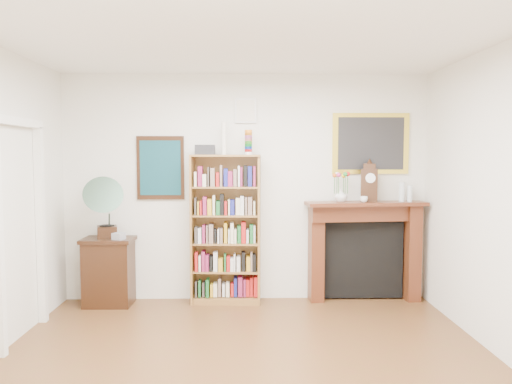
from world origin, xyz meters
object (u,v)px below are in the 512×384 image
flower_vase (341,195)px  bookshelf (226,221)px  side_cabinet (109,272)px  gramophone (103,204)px  bottle_right (410,193)px  mantel_clock (369,183)px  bottle_left (402,192)px  teacup (364,199)px  cd_stack (119,236)px  fireplace (364,242)px

flower_vase → bookshelf: bearing=179.5°
side_cabinet → gramophone: 0.83m
bookshelf → bottle_right: bookshelf is taller
mantel_clock → bottle_left: size_ratio=1.94×
flower_vase → teacup: (0.27, -0.05, -0.04)m
bookshelf → mantel_clock: 1.81m
bookshelf → cd_stack: bookshelf is taller
flower_vase → mantel_clock: bearing=3.9°
bookshelf → side_cabinet: size_ratio=2.56×
cd_stack → bottle_left: size_ratio=0.50×
gramophone → cd_stack: (0.18, -0.03, -0.38)m
fireplace → bottle_right: bottle_right is taller
flower_vase → bottle_left: bottle_left is taller
teacup → fireplace: bearing=72.0°
fireplace → flower_vase: (-0.31, -0.07, 0.58)m
bottle_left → bottle_right: size_ratio=1.20×
cd_stack → bottle_right: bottle_right is taller
flower_vase → gramophone: bearing=-177.2°
mantel_clock → teacup: mantel_clock is taller
gramophone → teacup: bearing=-15.2°
side_cabinet → cd_stack: 0.49m
bookshelf → bottle_left: size_ratio=8.69×
bookshelf → teacup: 1.69m
fireplace → bottle_right: (0.54, -0.05, 0.60)m
side_cabinet → flower_vase: size_ratio=5.21×
side_cabinet → bottle_left: bearing=2.5°
gramophone → bottle_right: 3.69m
bottle_left → teacup: bearing=-170.2°
side_cabinet → fireplace: (3.12, 0.13, 0.33)m
teacup → bookshelf: bearing=177.8°
fireplace → mantel_clock: bearing=-56.3°
teacup → bottle_left: (0.49, 0.08, 0.08)m
fireplace → bottle_right: 0.81m
fireplace → bottle_left: 0.77m
side_cabinet → fireplace: fireplace is taller
gramophone → bottle_right: size_ratio=3.73×
side_cabinet → mantel_clock: mantel_clock is taller
teacup → bottle_right: 0.59m
teacup → side_cabinet: bearing=-179.9°
bookshelf → gramophone: 1.46m
bookshelf → teacup: bearing=1.3°
flower_vase → bottle_left: bearing=2.5°
flower_vase → bottle_right: (0.85, 0.02, 0.02)m
bookshelf → bottle_left: (2.15, 0.02, 0.35)m
bookshelf → bottle_right: bearing=3.8°
fireplace → cd_stack: (-2.96, -0.24, 0.12)m
mantel_clock → bookshelf: bearing=-164.7°
bookshelf → gramophone: bookshelf is taller
bookshelf → side_cabinet: 1.54m
bookshelf → mantel_clock: (1.75, 0.01, 0.45)m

